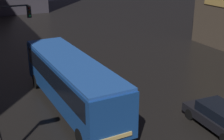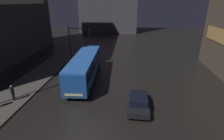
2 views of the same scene
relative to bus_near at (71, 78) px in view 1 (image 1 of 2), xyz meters
name	(u,v)px [view 1 (image 1 of 2)]	position (x,y,z in m)	size (l,w,h in m)	color
bus_near	(71,78)	(0.00, 0.00, 0.00)	(3.09, 11.39, 3.21)	#194793
car_taxi	(220,116)	(6.55, -5.85, -1.27)	(2.03, 4.34, 1.35)	black
traffic_light_main	(3,28)	(-2.92, 6.99, 2.01)	(3.51, 0.35, 5.85)	#2D2D2D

